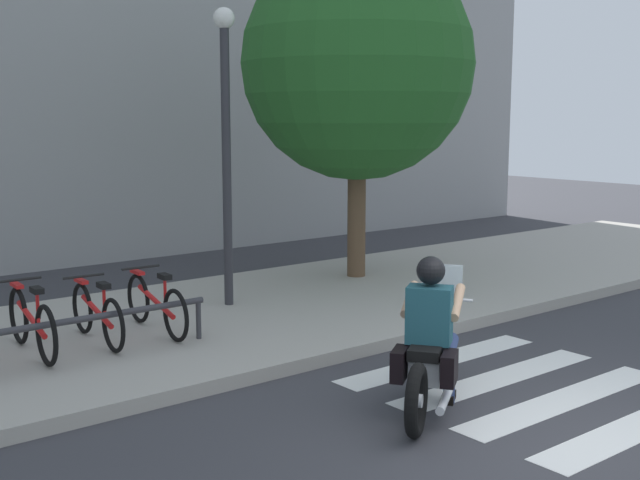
# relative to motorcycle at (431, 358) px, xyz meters

# --- Properties ---
(ground_plane) EXTENTS (48.00, 48.00, 0.00)m
(ground_plane) POSITION_rel_motorcycle_xyz_m (0.26, -1.50, -0.46)
(ground_plane) COLOR #38383D
(sidewalk) EXTENTS (24.00, 4.40, 0.15)m
(sidewalk) POSITION_rel_motorcycle_xyz_m (0.26, 3.71, -0.38)
(sidewalk) COLOR #A8A399
(sidewalk) RESTS_ON ground
(crosswalk_stripe_3) EXTENTS (2.80, 0.40, 0.01)m
(crosswalk_stripe_3) POSITION_rel_motorcycle_xyz_m (1.10, -0.70, -0.46)
(crosswalk_stripe_3) COLOR white
(crosswalk_stripe_3) RESTS_ON ground
(crosswalk_stripe_4) EXTENTS (2.80, 0.40, 0.01)m
(crosswalk_stripe_4) POSITION_rel_motorcycle_xyz_m (1.10, 0.10, -0.46)
(crosswalk_stripe_4) COLOR white
(crosswalk_stripe_4) RESTS_ON ground
(crosswalk_stripe_5) EXTENTS (2.80, 0.40, 0.01)m
(crosswalk_stripe_5) POSITION_rel_motorcycle_xyz_m (1.10, 0.90, -0.46)
(crosswalk_stripe_5) COLOR white
(crosswalk_stripe_5) RESTS_ON ground
(motorcycle) EXTENTS (1.86, 1.34, 1.23)m
(motorcycle) POSITION_rel_motorcycle_xyz_m (0.00, 0.00, 0.00)
(motorcycle) COLOR black
(motorcycle) RESTS_ON ground
(rider) EXTENTS (0.77, 0.74, 1.44)m
(rider) POSITION_rel_motorcycle_xyz_m (-0.07, -0.04, 0.37)
(rider) COLOR #1E4C59
(rider) RESTS_ON ground
(bicycle_1) EXTENTS (0.48, 1.65, 0.78)m
(bicycle_1) POSITION_rel_motorcycle_xyz_m (-2.52, 3.43, 0.04)
(bicycle_1) COLOR black
(bicycle_1) RESTS_ON sidewalk
(bicycle_2) EXTENTS (0.48, 1.56, 0.73)m
(bicycle_2) POSITION_rel_motorcycle_xyz_m (-1.79, 3.43, 0.03)
(bicycle_2) COLOR black
(bicycle_2) RESTS_ON sidewalk
(bicycle_3) EXTENTS (0.48, 1.66, 0.74)m
(bicycle_3) POSITION_rel_motorcycle_xyz_m (-1.06, 3.43, 0.03)
(bicycle_3) COLOR black
(bicycle_3) RESTS_ON sidewalk
(bike_rack) EXTENTS (2.79, 0.07, 0.48)m
(bike_rack) POSITION_rel_motorcycle_xyz_m (-2.15, 2.88, 0.10)
(bike_rack) COLOR #333338
(bike_rack) RESTS_ON sidewalk
(street_lamp) EXTENTS (0.28, 0.28, 4.07)m
(street_lamp) POSITION_rel_motorcycle_xyz_m (0.37, 4.11, 2.02)
(street_lamp) COLOR #2D2D33
(street_lamp) RESTS_ON ground
(tree_near_rack) EXTENTS (3.60, 3.60, 5.28)m
(tree_near_rack) POSITION_rel_motorcycle_xyz_m (3.02, 4.51, 3.01)
(tree_near_rack) COLOR brown
(tree_near_rack) RESTS_ON ground
(building_backdrop) EXTENTS (24.00, 1.20, 9.06)m
(building_backdrop) POSITION_rel_motorcycle_xyz_m (0.26, 9.41, 4.07)
(building_backdrop) COLOR #9B9B9B
(building_backdrop) RESTS_ON ground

